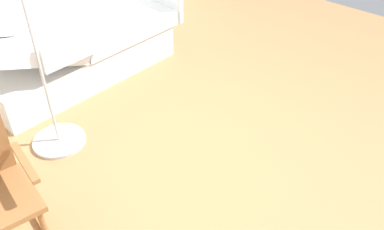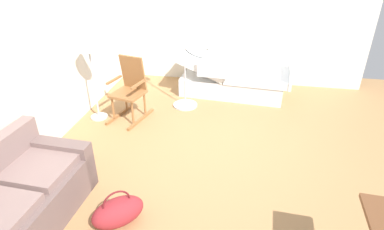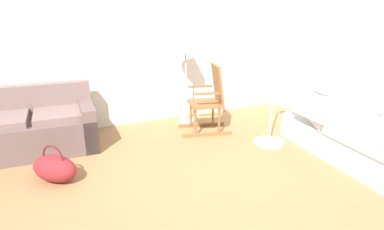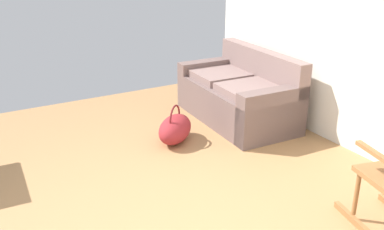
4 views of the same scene
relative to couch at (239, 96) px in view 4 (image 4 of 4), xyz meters
name	(u,v)px [view 4 (image 4 of 4)]	position (x,y,z in m)	size (l,w,h in m)	color
couch	(239,96)	(0.00, 0.00, 0.00)	(1.63, 0.92, 0.85)	#68534F
duffel_bag	(175,129)	(0.20, -1.00, -0.15)	(0.61, 0.63, 0.43)	maroon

